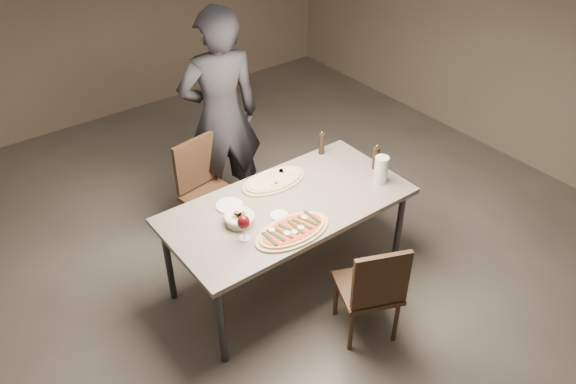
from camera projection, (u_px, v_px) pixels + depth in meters
room at (288, 124)px, 3.67m from camera, size 7.00×7.00×7.00m
dining_table at (288, 210)px, 4.08m from camera, size 1.80×0.90×0.75m
zucchini_pizza at (292, 230)px, 3.77m from camera, size 0.57×0.32×0.05m
ham_pizza at (274, 180)px, 4.26m from camera, size 0.54×0.30×0.04m
bread_basket at (239, 218)px, 3.83m from camera, size 0.22×0.22×0.08m
oil_dish at (279, 216)px, 3.91m from camera, size 0.13×0.13×0.01m
pepper_mill_left at (322, 143)px, 4.54m from camera, size 0.05×0.05×0.20m
pepper_mill_right at (376, 157)px, 4.36m from camera, size 0.05×0.05×0.21m
carafe at (381, 170)px, 4.20m from camera, size 0.10×0.10×0.22m
wine_glass at (244, 223)px, 3.65m from camera, size 0.09×0.09×0.19m
side_plate at (229, 205)px, 4.01m from camera, size 0.19×0.19×0.01m
chair_near at (373, 287)px, 3.74m from camera, size 0.53×0.53×0.85m
chair_far at (205, 185)px, 4.66m from camera, size 0.49×0.49×0.89m
diner at (221, 117)px, 4.69m from camera, size 0.77×0.60×1.89m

